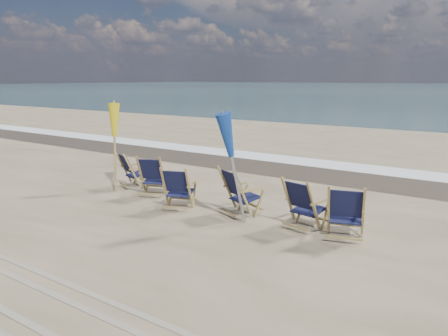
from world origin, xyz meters
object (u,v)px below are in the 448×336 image
object	(u,v)px
umbrella_yellow	(113,125)
beach_chair_0	(132,172)
beach_chair_4	(313,207)
beach_chair_2	(189,189)
umbrella_blue	(235,139)
beach_chair_1	(163,177)
beach_chair_3	(242,195)
beach_chair_5	(363,215)

from	to	relation	value
umbrella_yellow	beach_chair_0	bearing A→B (deg)	38.28
beach_chair_0	beach_chair_4	distance (m)	5.23
beach_chair_2	umbrella_blue	bearing A→B (deg)	150.07
beach_chair_0	umbrella_yellow	bearing A→B (deg)	58.21
beach_chair_1	beach_chair_3	bearing A→B (deg)	150.94
beach_chair_1	umbrella_blue	xyz separation A→B (m)	(2.54, -0.71, 1.21)
beach_chair_1	beach_chair_4	distance (m)	4.03
beach_chair_0	umbrella_yellow	xyz separation A→B (m)	(-0.32, -0.25, 1.22)
beach_chair_2	beach_chair_5	bearing A→B (deg)	162.22
beach_chair_2	beach_chair_3	world-z (taller)	beach_chair_3
beach_chair_0	umbrella_yellow	size ratio (longest dim) A/B	0.44
beach_chair_0	beach_chair_4	size ratio (longest dim) A/B	0.94
beach_chair_5	umbrella_blue	xyz separation A→B (m)	(-2.39, -0.45, 1.20)
beach_chair_0	beach_chair_5	size ratio (longest dim) A/B	0.92
beach_chair_0	umbrella_yellow	distance (m)	1.29
beach_chair_3	umbrella_blue	size ratio (longest dim) A/B	0.47
beach_chair_3	umbrella_blue	bearing A→B (deg)	122.13
beach_chair_4	umbrella_yellow	distance (m)	5.66
beach_chair_3	beach_chair_4	world-z (taller)	beach_chair_3
beach_chair_0	beach_chair_2	xyz separation A→B (m)	(2.41, -0.62, 0.01)
beach_chair_2	beach_chair_5	size ratio (longest dim) A/B	0.94
beach_chair_3	beach_chair_1	bearing A→B (deg)	16.02
beach_chair_2	beach_chair_3	xyz separation A→B (m)	(1.28, 0.15, 0.03)
beach_chair_4	umbrella_yellow	size ratio (longest dim) A/B	0.46
beach_chair_1	umbrella_yellow	size ratio (longest dim) A/B	0.47
beach_chair_1	beach_chair_2	distance (m)	1.32
beach_chair_2	umbrella_blue	world-z (taller)	umbrella_blue
beach_chair_3	umbrella_yellow	size ratio (longest dim) A/B	0.48
beach_chair_2	beach_chair_4	distance (m)	2.81
beach_chair_4	umbrella_blue	xyz separation A→B (m)	(-1.48, -0.38, 1.21)
beach_chair_3	beach_chair_2	bearing A→B (deg)	31.04
beach_chair_3	umbrella_yellow	bearing A→B (deg)	21.25
beach_chair_1	beach_chair_5	distance (m)	4.93
beach_chair_3	umbrella_yellow	world-z (taller)	umbrella_yellow
beach_chair_2	beach_chair_4	world-z (taller)	beach_chair_4
beach_chair_2	umbrella_yellow	xyz separation A→B (m)	(-2.73, 0.37, 1.21)
beach_chair_3	beach_chair_5	bearing A→B (deg)	-153.04
beach_chair_5	umbrella_yellow	distance (m)	6.55
beach_chair_0	beach_chair_3	world-z (taller)	beach_chair_3
beach_chair_0	beach_chair_3	distance (m)	3.72
beach_chair_0	beach_chair_3	xyz separation A→B (m)	(3.69, -0.47, 0.04)
beach_chair_3	beach_chair_5	world-z (taller)	beach_chair_3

